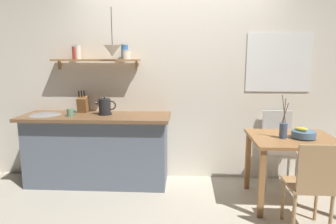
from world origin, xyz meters
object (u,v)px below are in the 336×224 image
at_px(coffee_mug_by_sink, 70,112).
at_px(knife_block, 83,104).
at_px(fruit_bowl, 303,134).
at_px(electric_kettle, 105,107).
at_px(dining_chair_near, 311,183).
at_px(dining_chair_far, 278,145).
at_px(twig_vase, 283,130).
at_px(dining_table, 292,148).
at_px(pendant_lamp, 112,50).

bearing_deg(coffee_mug_by_sink, knife_block, 75.90).
bearing_deg(fruit_bowl, electric_kettle, 168.58).
xyz_separation_m(fruit_bowl, electric_kettle, (-2.25, 0.45, 0.20)).
relative_size(fruit_bowl, knife_block, 0.87).
distance_m(electric_kettle, knife_block, 0.35).
bearing_deg(dining_chair_near, coffee_mug_by_sink, 160.33).
bearing_deg(knife_block, dining_chair_far, -1.09).
distance_m(fruit_bowl, knife_block, 2.65).
relative_size(dining_chair_near, electric_kettle, 3.44).
bearing_deg(dining_chair_far, electric_kettle, -177.70).
bearing_deg(fruit_bowl, dining_chair_far, 99.96).
height_order(fruit_bowl, twig_vase, twig_vase).
height_order(dining_table, coffee_mug_by_sink, coffee_mug_by_sink).
distance_m(dining_chair_near, dining_chair_far, 1.12).
xyz_separation_m(fruit_bowl, pendant_lamp, (-2.12, 0.41, 0.88)).
distance_m(dining_table, dining_chair_far, 0.52).
bearing_deg(dining_chair_near, fruit_bowl, 78.10).
bearing_deg(dining_chair_far, pendant_lamp, -176.18).
bearing_deg(pendant_lamp, dining_chair_far, 3.82).
xyz_separation_m(dining_chair_near, coffee_mug_by_sink, (-2.52, 0.90, 0.46)).
distance_m(dining_chair_far, electric_kettle, 2.21).
xyz_separation_m(dining_table, dining_chair_near, (-0.03, -0.61, -0.14)).
height_order(dining_chair_far, electric_kettle, electric_kettle).
bearing_deg(twig_vase, dining_chair_near, -80.60).
relative_size(fruit_bowl, pendant_lamp, 0.45).
bearing_deg(dining_chair_far, coffee_mug_by_sink, -175.12).
relative_size(knife_block, coffee_mug_by_sink, 2.34).
relative_size(dining_chair_far, electric_kettle, 3.68).
bearing_deg(knife_block, twig_vase, -14.21).
height_order(fruit_bowl, coffee_mug_by_sink, coffee_mug_by_sink).
bearing_deg(dining_chair_near, electric_kettle, 154.17).
bearing_deg(knife_block, pendant_lamp, -22.06).
bearing_deg(dining_table, electric_kettle, 168.88).
bearing_deg(fruit_bowl, knife_block, 167.13).
distance_m(dining_table, electric_kettle, 2.23).
bearing_deg(twig_vase, fruit_bowl, 2.43).
bearing_deg(dining_table, knife_block, 167.33).
xyz_separation_m(knife_block, coffee_mug_by_sink, (-0.07, -0.26, -0.06)).
bearing_deg(coffee_mug_by_sink, twig_vase, -7.82).
xyz_separation_m(fruit_bowl, coffee_mug_by_sink, (-2.64, 0.32, 0.15)).
bearing_deg(twig_vase, coffee_mug_by_sink, 172.18).
bearing_deg(dining_chair_far, dining_table, -89.63).
distance_m(dining_table, pendant_lamp, 2.32).
height_order(dining_chair_far, twig_vase, twig_vase).
bearing_deg(electric_kettle, dining_table, -11.12).
distance_m(dining_chair_near, coffee_mug_by_sink, 2.71).
distance_m(dining_chair_near, electric_kettle, 2.42).
height_order(dining_chair_near, coffee_mug_by_sink, coffee_mug_by_sink).
relative_size(dining_chair_near, coffee_mug_by_sink, 7.15).
xyz_separation_m(dining_chair_far, pendant_lamp, (-2.03, -0.14, 1.16)).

